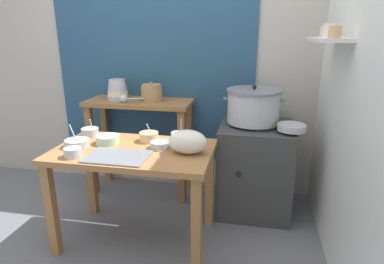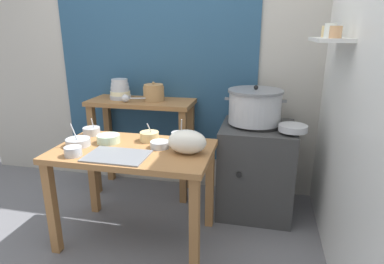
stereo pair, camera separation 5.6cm
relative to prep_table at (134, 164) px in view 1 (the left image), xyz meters
name	(u,v)px [view 1 (the left image)]	position (x,y,z in m)	size (l,w,h in m)	color
ground_plane	(135,244)	(0.01, -0.08, -0.61)	(9.00, 9.00, 0.00)	slate
wall_back	(179,53)	(0.09, 1.02, 0.69)	(4.40, 0.12, 2.60)	#B2ADA3
wall_right	(358,66)	(1.40, 0.12, 0.69)	(0.30, 3.20, 2.60)	white
prep_table	(134,164)	(0.00, 0.00, 0.00)	(1.10, 0.66, 0.72)	#9E6B3D
back_shelf_table	(140,124)	(-0.22, 0.75, 0.07)	(0.96, 0.40, 0.90)	olive
stove_block	(255,168)	(0.84, 0.62, -0.23)	(0.60, 0.61, 0.78)	#383838
steamer_pot	(253,106)	(0.80, 0.64, 0.31)	(0.49, 0.44, 0.31)	#B7BABF
clay_pot	(152,93)	(-0.10, 0.75, 0.36)	(0.19, 0.19, 0.17)	#A37A4C
bowl_stack_enamel	(118,90)	(-0.43, 0.76, 0.37)	(0.19, 0.19, 0.18)	#B7BABF
ladle	(124,99)	(-0.32, 0.64, 0.33)	(0.25, 0.09, 0.07)	#B7BABF
serving_tray	(117,157)	(-0.04, -0.17, 0.12)	(0.40, 0.28, 0.01)	slate
plastic_bag	(188,142)	(0.39, -0.01, 0.19)	(0.26, 0.17, 0.16)	silver
wide_pan	(292,127)	(1.10, 0.47, 0.19)	(0.22, 0.22, 0.05)	#B7BABF
prep_bowl_0	(73,152)	(-0.33, -0.22, 0.14)	(0.11, 0.11, 0.06)	#B7BABF
prep_bowl_1	(77,143)	(-0.40, -0.04, 0.14)	(0.17, 0.17, 0.17)	#B7BABF
prep_bowl_2	(90,132)	(-0.44, 0.22, 0.14)	(0.13, 0.13, 0.14)	#B7BABF
prep_bowl_3	(108,139)	(-0.22, 0.07, 0.14)	(0.17, 0.17, 0.06)	#B7D1AD
prep_bowl_4	(149,136)	(0.05, 0.18, 0.15)	(0.14, 0.14, 0.14)	#E5C684
prep_bowl_5	(179,136)	(0.27, 0.23, 0.15)	(0.12, 0.12, 0.17)	#B7BABF
prep_bowl_6	(160,144)	(0.18, 0.05, 0.14)	(0.14, 0.14, 0.05)	#B7BABF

